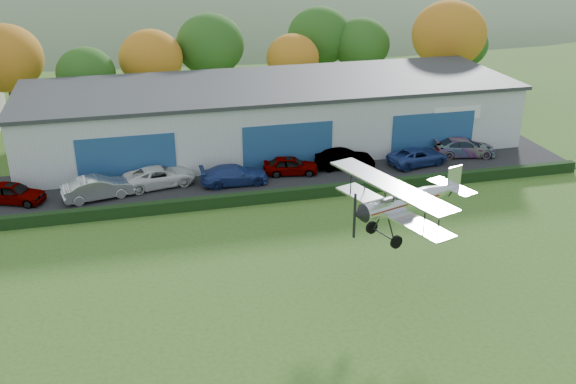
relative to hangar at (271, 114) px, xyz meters
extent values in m
plane|color=#385A1C|center=(-5.00, -27.98, -2.66)|extent=(300.00, 300.00, 0.00)
cube|color=black|center=(-2.00, -6.98, -2.63)|extent=(48.00, 9.00, 0.05)
cube|color=black|center=(-2.00, -11.78, -2.26)|extent=(46.00, 0.60, 0.80)
cube|color=#B2B7BC|center=(0.00, 0.02, -0.16)|extent=(40.00, 12.00, 5.00)
cube|color=#2D3033|center=(0.00, 0.02, 2.49)|extent=(40.60, 12.60, 0.30)
cube|color=navy|center=(-12.00, -6.03, -0.86)|extent=(7.00, 0.12, 3.60)
cube|color=navy|center=(0.00, -6.03, -0.86)|extent=(7.00, 0.12, 3.60)
cube|color=navy|center=(12.00, -6.03, -0.86)|extent=(7.00, 0.12, 3.60)
cylinder|color=#3D2614|center=(-22.00, 12.02, -1.08)|extent=(0.36, 0.36, 3.15)
ellipsoid|color=#A25814|center=(-22.00, 12.02, 3.37)|extent=(6.84, 6.84, 6.16)
cylinder|color=#3D2614|center=(-15.00, 10.02, -1.43)|extent=(0.36, 0.36, 2.45)
ellipsoid|color=#1E4C14|center=(-15.00, 10.02, 2.03)|extent=(5.32, 5.32, 4.79)
cylinder|color=#3D2614|center=(-9.00, 12.02, -1.26)|extent=(0.36, 0.36, 2.80)
ellipsoid|color=#A25814|center=(-9.00, 12.02, 2.70)|extent=(6.08, 6.08, 5.47)
cylinder|color=#3D2614|center=(-3.00, 14.02, -1.08)|extent=(0.36, 0.36, 3.15)
ellipsoid|color=#1E4C14|center=(-3.00, 14.02, 3.37)|extent=(6.84, 6.84, 6.16)
cylinder|color=#3D2614|center=(5.00, 12.02, -1.43)|extent=(0.36, 0.36, 2.45)
ellipsoid|color=#A25814|center=(5.00, 12.02, 2.03)|extent=(5.32, 5.32, 4.79)
cylinder|color=#3D2614|center=(13.00, 14.02, -1.26)|extent=(0.36, 0.36, 2.80)
ellipsoid|color=#1E4C14|center=(13.00, 14.02, 2.70)|extent=(6.08, 6.08, 5.47)
cylinder|color=#3D2614|center=(21.00, 10.02, -0.91)|extent=(0.36, 0.36, 3.50)
ellipsoid|color=#A25814|center=(21.00, 10.02, 4.04)|extent=(7.60, 7.60, 6.84)
cylinder|color=#3D2614|center=(25.00, 14.02, -1.43)|extent=(0.36, 0.36, 2.45)
ellipsoid|color=#1E4C14|center=(25.00, 14.02, 2.03)|extent=(5.32, 5.32, 4.79)
cylinder|color=#3D2614|center=(9.00, 16.02, -1.08)|extent=(0.36, 0.36, 3.15)
ellipsoid|color=#1E4C14|center=(9.00, 16.02, 3.37)|extent=(6.84, 6.84, 6.16)
ellipsoid|color=#4C6642|center=(15.00, 112.02, -18.06)|extent=(320.00, 196.00, 56.00)
ellipsoid|color=#4C6642|center=(85.00, 112.02, -12.56)|extent=(240.00, 126.00, 36.00)
imported|color=gray|center=(-19.68, -7.78, -1.88)|extent=(4.62, 3.22, 1.46)
imported|color=silver|center=(-14.11, -8.43, -1.81)|extent=(5.06, 2.71, 1.58)
imported|color=silver|center=(-9.82, -7.14, -1.89)|extent=(5.51, 3.31, 1.43)
imported|color=navy|center=(-4.56, -8.14, -1.89)|extent=(4.93, 2.01, 1.43)
imported|color=gray|center=(-0.11, -7.27, -1.91)|extent=(4.33, 2.34, 1.40)
imported|color=gray|center=(4.24, -7.06, -1.87)|extent=(4.54, 1.83, 1.47)
imported|color=navy|center=(10.02, -7.72, -1.94)|extent=(5.15, 3.06, 1.34)
imported|color=gray|center=(14.48, -6.78, -1.87)|extent=(5.36, 2.99, 1.47)
cylinder|color=silver|center=(1.17, -23.80, 2.03)|extent=(4.20, 2.22, 0.97)
cone|color=silver|center=(4.24, -22.77, 2.03)|extent=(2.56, 1.67, 0.97)
cone|color=black|center=(-1.04, -24.53, 2.03)|extent=(0.82, 1.09, 0.97)
cube|color=maroon|center=(1.47, -23.69, 2.09)|extent=(4.61, 2.38, 0.06)
cube|color=black|center=(1.68, -23.63, 2.49)|extent=(1.43, 1.02, 0.27)
cube|color=silver|center=(0.96, -23.87, 1.71)|extent=(3.74, 7.80, 0.11)
cube|color=silver|center=(0.76, -23.93, 3.17)|extent=(3.98, 8.24, 0.11)
cylinder|color=black|center=(1.39, -26.68, 2.44)|extent=(0.08, 0.08, 1.40)
cylinder|color=black|center=(2.31, -26.37, 2.44)|extent=(0.08, 0.08, 1.40)
cylinder|color=black|center=(-0.39, -21.36, 2.44)|extent=(0.08, 0.08, 1.40)
cylinder|color=black|center=(0.53, -21.05, 2.44)|extent=(0.08, 0.08, 1.40)
cylinder|color=black|center=(0.88, -24.29, 2.79)|extent=(0.13, 0.24, 0.81)
cylinder|color=black|center=(0.64, -23.58, 2.79)|extent=(0.13, 0.24, 0.81)
cylinder|color=black|center=(0.70, -24.44, 1.12)|extent=(0.31, 0.74, 1.32)
cylinder|color=black|center=(0.41, -23.57, 1.12)|extent=(0.31, 0.74, 1.32)
cylinder|color=black|center=(0.55, -24.00, 0.47)|extent=(0.72, 1.97, 0.08)
cylinder|color=black|center=(0.86, -24.92, 0.47)|extent=(0.70, 0.36, 0.69)
cylinder|color=black|center=(0.24, -23.08, 0.47)|extent=(0.70, 0.36, 0.69)
cylinder|color=black|center=(4.95, -22.53, 1.76)|extent=(0.40, 0.19, 0.46)
cube|color=silver|center=(4.95, -22.53, 2.09)|extent=(1.81, 2.97, 0.06)
cube|color=silver|center=(5.06, -22.50, 2.63)|extent=(0.94, 0.37, 1.19)
cube|color=black|center=(-1.31, -24.62, 2.03)|extent=(0.10, 0.14, 2.37)
camera|label=1|loc=(-11.51, -51.91, 15.80)|focal=40.95mm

